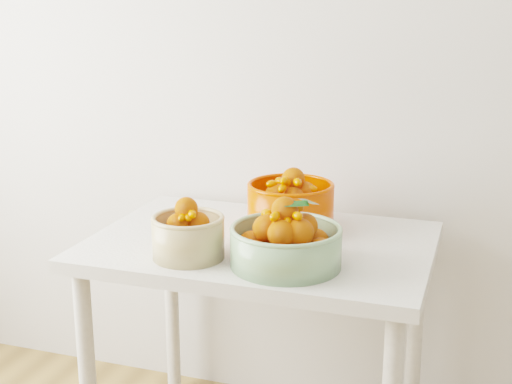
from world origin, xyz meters
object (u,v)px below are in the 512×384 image
bowl_cream (188,235)px  bowl_orange (291,204)px  table (261,270)px  bowl_green (286,242)px

bowl_cream → bowl_orange: 0.39m
table → bowl_orange: (0.05, 0.14, 0.17)m
table → bowl_orange: size_ratio=3.57×
bowl_orange → bowl_green: bearing=-76.2°
table → bowl_green: bowl_green is taller
bowl_orange → table: bearing=-110.4°
bowl_cream → bowl_green: size_ratio=0.85×
table → bowl_cream: bearing=-125.5°
bowl_cream → table: bearing=54.5°
table → bowl_cream: size_ratio=3.76×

